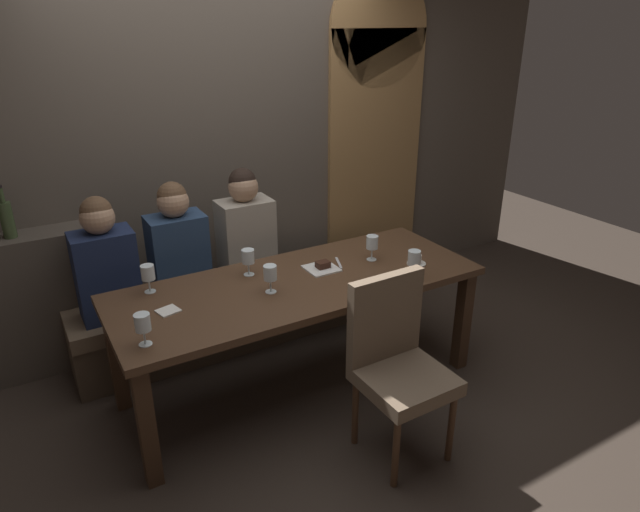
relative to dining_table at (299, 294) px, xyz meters
name	(u,v)px	position (x,y,z in m)	size (l,w,h in m)	color
ground	(300,384)	(0.00, 0.00, -0.65)	(9.00, 9.00, 0.00)	#382D26
back_wall_tiled	(216,120)	(0.00, 1.22, 0.85)	(6.00, 0.12, 3.00)	brown
arched_door	(376,124)	(1.35, 1.15, 0.71)	(0.90, 0.05, 2.55)	olive
back_counter	(5,311)	(-1.55, 1.04, -0.18)	(1.10, 0.28, 0.95)	#494138
dining_table	(299,294)	(0.00, 0.00, 0.00)	(2.20, 0.84, 0.74)	#412B1C
banquette_bench	(254,308)	(0.00, 0.70, -0.42)	(2.50, 0.44, 0.45)	#4A3C2E
chair_near_side	(396,357)	(0.19, -0.72, -0.09)	(0.45, 0.45, 0.98)	#4C3321
diner_redhead	(105,262)	(-0.96, 0.69, 0.16)	(0.36, 0.24, 0.77)	#192342
diner_bearded	(178,245)	(-0.51, 0.70, 0.17)	(0.36, 0.24, 0.79)	navy
diner_far_end	(246,230)	(-0.03, 0.70, 0.19)	(0.36, 0.24, 0.82)	#9E9384
wine_bottle_pale_label	(7,219)	(-1.42, 1.03, 0.42)	(0.08, 0.08, 0.33)	#384728
wine_glass_end_left	(414,258)	(0.63, -0.29, 0.20)	(0.08, 0.08, 0.16)	silver
wine_glass_near_left	(248,257)	(-0.22, 0.23, 0.20)	(0.08, 0.08, 0.16)	silver
wine_glass_near_right	(143,323)	(-0.96, -0.25, 0.20)	(0.08, 0.08, 0.16)	silver
wine_glass_far_right	(148,273)	(-0.80, 0.30, 0.20)	(0.08, 0.08, 0.16)	silver
wine_glass_end_right	(270,273)	(-0.20, -0.05, 0.20)	(0.08, 0.08, 0.16)	silver
wine_glass_far_left	(372,243)	(0.56, 0.04, 0.20)	(0.08, 0.08, 0.16)	silver
espresso_cup	(417,260)	(0.76, -0.16, 0.11)	(0.12, 0.12, 0.06)	white
dessert_plate	(322,267)	(0.21, 0.07, 0.10)	(0.19, 0.19, 0.05)	white
fork_on_table	(339,263)	(0.34, 0.10, 0.09)	(0.02, 0.17, 0.01)	silver
folded_napkin	(168,311)	(-0.78, 0.02, 0.09)	(0.11, 0.10, 0.01)	silver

